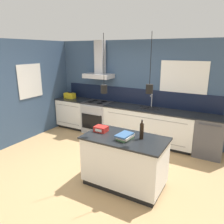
# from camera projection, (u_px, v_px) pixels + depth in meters

# --- Properties ---
(ground_plane) EXTENTS (16.00, 16.00, 0.00)m
(ground_plane) POSITION_uv_depth(u_px,v_px,m) (95.00, 165.00, 4.60)
(ground_plane) COLOR tan
(ground_plane) RESTS_ON ground
(wall_back) EXTENTS (5.60, 2.44, 2.60)m
(wall_back) POSITION_uv_depth(u_px,v_px,m) (133.00, 88.00, 5.93)
(wall_back) COLOR #354C6B
(wall_back) RESTS_ON ground_plane
(wall_left) EXTENTS (0.08, 3.80, 2.60)m
(wall_left) POSITION_uv_depth(u_px,v_px,m) (34.00, 89.00, 5.97)
(wall_left) COLOR #354C6B
(wall_left) RESTS_ON ground_plane
(counter_run_left) EXTENTS (0.97, 0.64, 0.91)m
(counter_run_left) POSITION_uv_depth(u_px,v_px,m) (74.00, 113.00, 6.78)
(counter_run_left) COLOR black
(counter_run_left) RESTS_ON ground_plane
(counter_run_sink) EXTENTS (2.34, 0.64, 1.26)m
(counter_run_sink) POSITION_uv_depth(u_px,v_px,m) (148.00, 125.00, 5.64)
(counter_run_sink) COLOR black
(counter_run_sink) RESTS_ON ground_plane
(oven_range) EXTENTS (0.77, 0.66, 0.91)m
(oven_range) POSITION_uv_depth(u_px,v_px,m) (98.00, 117.00, 6.37)
(oven_range) COLOR #B5B5BA
(oven_range) RESTS_ON ground_plane
(dishwasher) EXTENTS (0.61, 0.65, 0.91)m
(dishwasher) POSITION_uv_depth(u_px,v_px,m) (209.00, 136.00, 4.95)
(dishwasher) COLOR #4C4C51
(dishwasher) RESTS_ON ground_plane
(kitchen_island) EXTENTS (1.42, 0.79, 0.91)m
(kitchen_island) POSITION_uv_depth(u_px,v_px,m) (125.00, 161.00, 3.83)
(kitchen_island) COLOR black
(kitchen_island) RESTS_ON ground_plane
(bottle_on_island) EXTENTS (0.07, 0.07, 0.33)m
(bottle_on_island) POSITION_uv_depth(u_px,v_px,m) (142.00, 131.00, 3.61)
(bottle_on_island) COLOR black
(bottle_on_island) RESTS_ON kitchen_island
(book_stack) EXTENTS (0.24, 0.34, 0.09)m
(book_stack) POSITION_uv_depth(u_px,v_px,m) (125.00, 136.00, 3.63)
(book_stack) COLOR #4C7F4C
(book_stack) RESTS_ON kitchen_island
(red_supply_box) EXTENTS (0.23, 0.19, 0.10)m
(red_supply_box) POSITION_uv_depth(u_px,v_px,m) (101.00, 129.00, 3.97)
(red_supply_box) COLOR red
(red_supply_box) RESTS_ON kitchen_island
(yellow_toolbox) EXTENTS (0.34, 0.18, 0.19)m
(yellow_toolbox) POSITION_uv_depth(u_px,v_px,m) (70.00, 96.00, 6.70)
(yellow_toolbox) COLOR gold
(yellow_toolbox) RESTS_ON counter_run_left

